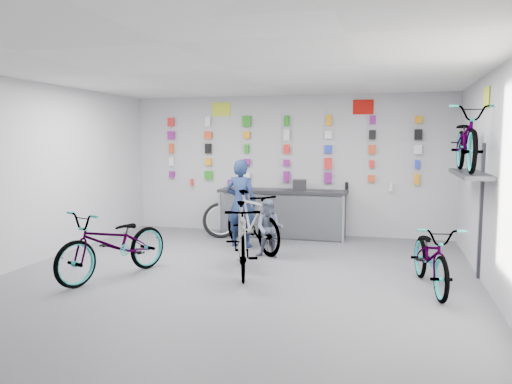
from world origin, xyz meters
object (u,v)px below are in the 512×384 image
(bike_service, at_px, (252,221))
(customer, at_px, (269,229))
(counter, at_px, (282,214))
(clerk, at_px, (241,203))
(bike_right, at_px, (431,256))
(bike_left, at_px, (114,243))
(bike_center, at_px, (242,239))

(bike_service, xyz_separation_m, customer, (0.43, -0.41, -0.05))
(counter, xyz_separation_m, clerk, (-0.56, -1.16, 0.35))
(counter, bearing_deg, bike_right, -48.43)
(bike_service, relative_size, clerk, 1.11)
(bike_left, bearing_deg, bike_center, 42.75)
(bike_left, relative_size, bike_service, 1.06)
(counter, xyz_separation_m, bike_service, (-0.26, -1.47, 0.07))
(bike_right, xyz_separation_m, customer, (-2.58, 1.23, 0.05))
(bike_right, height_order, bike_service, bike_service)
(bike_center, relative_size, customer, 1.78)
(counter, bearing_deg, bike_service, -99.86)
(counter, xyz_separation_m, bike_right, (2.75, -3.10, -0.03))
(bike_left, distance_m, clerk, 2.85)
(bike_right, distance_m, clerk, 3.86)
(counter, bearing_deg, bike_center, -89.76)
(counter, bearing_deg, bike_left, -115.07)
(bike_service, bearing_deg, bike_center, -126.87)
(bike_left, xyz_separation_m, bike_service, (1.49, 2.26, 0.04))
(customer, bearing_deg, bike_center, -98.98)
(counter, xyz_separation_m, customer, (0.17, -1.88, 0.02))
(clerk, bearing_deg, counter, -108.08)
(counter, height_order, bike_center, bike_center)
(bike_center, bearing_deg, bike_service, 81.37)
(bike_right, relative_size, clerk, 1.05)
(bike_left, relative_size, clerk, 1.18)
(counter, relative_size, bike_left, 1.37)
(customer, bearing_deg, clerk, 134.50)
(bike_left, xyz_separation_m, customer, (1.92, 1.86, -0.01))
(counter, distance_m, bike_service, 1.49)
(counter, height_order, bike_right, counter)
(customer, bearing_deg, bike_right, -26.43)
(bike_center, relative_size, bike_service, 0.97)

